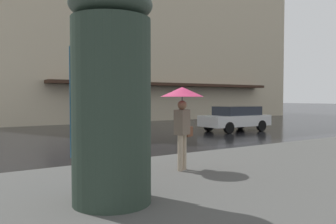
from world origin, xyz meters
TOP-DOWN VIEW (x-y plane):
  - billboard_column at (-6.50, -4.08)m, footprint 1.36×1.36m
  - car_white at (2.50, -15.72)m, footprint 1.85×4.10m
  - pedestrian_approaching_kerb at (-5.06, -6.56)m, footprint 1.04×1.04m

SIDE VIEW (x-z plane):
  - car_white at x=2.50m, z-range 0.05..1.46m
  - pedestrian_approaching_kerb at x=-5.06m, z-range 0.76..2.77m
  - billboard_column at x=-6.50m, z-range 0.19..3.74m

